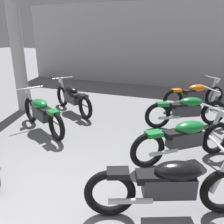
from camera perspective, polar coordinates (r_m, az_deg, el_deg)
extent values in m
cube|color=#BCBAB7|center=(10.64, 12.00, 15.91)|extent=(13.30, 0.24, 3.60)
cylinder|color=#BCBAB7|center=(7.48, -22.14, 12.34)|extent=(0.36, 0.36, 3.20)
torus|color=black|center=(6.54, -19.46, 0.50)|extent=(0.64, 0.42, 0.67)
torus|color=black|center=(5.23, -13.58, -3.47)|extent=(0.64, 0.42, 0.67)
cylinder|color=silver|center=(6.39, -19.50, 2.97)|extent=(0.27, 0.19, 0.66)
cube|color=#38383D|center=(5.84, -16.94, -0.34)|extent=(0.69, 0.53, 0.28)
ellipsoid|color=#197F33|center=(5.87, -17.53, 1.93)|extent=(0.68, 0.57, 0.22)
cube|color=black|center=(5.61, -16.19, 0.44)|extent=(0.47, 0.40, 0.10)
cube|color=#197F33|center=(5.21, -14.32, -0.09)|extent=(0.34, 0.31, 0.08)
cylinder|color=silver|center=(6.26, -19.61, 5.59)|extent=(0.36, 0.61, 0.04)
sphere|color=white|center=(6.47, -20.12, 4.84)|extent=(0.14, 0.14, 0.14)
cylinder|color=silver|center=(5.50, -13.52, -2.57)|extent=(0.52, 0.33, 0.07)
torus|color=black|center=(7.72, -12.19, 3.87)|extent=(0.63, 0.45, 0.67)
torus|color=black|center=(6.42, -6.63, 1.15)|extent=(0.63, 0.45, 0.67)
cylinder|color=silver|center=(7.57, -12.10, 6.01)|extent=(0.27, 0.21, 0.66)
cube|color=#38383D|center=(7.03, -9.71, 3.42)|extent=(0.69, 0.56, 0.28)
ellipsoid|color=black|center=(7.07, -10.17, 5.31)|extent=(0.68, 0.59, 0.22)
cube|color=black|center=(6.81, -8.93, 4.16)|extent=(0.47, 0.42, 0.10)
cube|color=black|center=(6.42, -7.18, 3.92)|extent=(0.34, 0.32, 0.08)
cylinder|color=silver|center=(7.46, -12.07, 8.25)|extent=(0.39, 0.59, 0.04)
sphere|color=white|center=(7.66, -12.64, 7.57)|extent=(0.14, 0.14, 0.14)
cylinder|color=silver|center=(6.70, -6.73, 1.71)|extent=(0.50, 0.35, 0.07)
torus|color=black|center=(3.13, -0.52, -19.44)|extent=(0.66, 0.37, 0.67)
cylinder|color=silver|center=(3.29, 25.73, -12.91)|extent=(0.28, 0.17, 0.66)
cube|color=#38383D|center=(3.17, 13.82, -17.26)|extent=(0.70, 0.48, 0.28)
ellipsoid|color=black|center=(3.08, 15.99, -13.76)|extent=(0.68, 0.53, 0.22)
cube|color=black|center=(3.04, 9.88, -15.44)|extent=(0.46, 0.38, 0.10)
cube|color=black|center=(2.96, 1.47, -14.83)|extent=(0.34, 0.29, 0.08)
cylinder|color=silver|center=(3.12, 25.55, -8.15)|extent=(0.30, 0.64, 0.04)
cylinder|color=silver|center=(3.06, 4.57, -21.11)|extent=(0.53, 0.28, 0.07)
torus|color=black|center=(4.97, 24.33, -5.89)|extent=(0.58, 0.52, 0.67)
torus|color=black|center=(4.14, 8.79, -9.34)|extent=(0.58, 0.52, 0.67)
cylinder|color=silver|center=(4.81, 24.13, -2.69)|extent=(0.25, 0.23, 0.66)
cube|color=#38383D|center=(4.47, 17.44, -6.37)|extent=(0.66, 0.61, 0.28)
ellipsoid|color=#197F33|center=(4.44, 18.75, -3.58)|extent=(0.66, 0.64, 0.22)
cube|color=black|center=(4.29, 15.24, -5.18)|extent=(0.46, 0.44, 0.10)
cube|color=#197F33|center=(4.05, 10.26, -5.34)|extent=(0.34, 0.33, 0.08)
cylinder|color=silver|center=(4.67, 24.09, 0.75)|extent=(0.47, 0.54, 0.04)
sphere|color=white|center=(4.84, 25.64, -0.36)|extent=(0.14, 0.14, 0.14)
cylinder|color=silver|center=(4.17, 12.71, -9.72)|extent=(0.46, 0.41, 0.07)
torus|color=black|center=(6.51, 23.73, -0.13)|extent=(0.63, 0.44, 0.67)
torus|color=black|center=(5.85, 11.24, -0.90)|extent=(0.63, 0.44, 0.67)
cylinder|color=silver|center=(6.38, 23.48, 2.47)|extent=(0.27, 0.20, 0.66)
cube|color=#38383D|center=(6.11, 17.91, 0.39)|extent=(0.69, 0.54, 0.28)
ellipsoid|color=#197F33|center=(6.09, 18.96, 2.40)|extent=(0.68, 0.58, 0.22)
cube|color=black|center=(5.97, 16.16, 1.56)|extent=(0.47, 0.41, 0.10)
cube|color=#197F33|center=(5.79, 12.36, 1.95)|extent=(0.34, 0.32, 0.08)
cylinder|color=silver|center=(6.28, 23.38, 5.16)|extent=(0.38, 0.60, 0.04)
sphere|color=white|center=(6.41, 24.76, 4.13)|extent=(0.14, 0.14, 0.14)
cylinder|color=silver|center=(5.83, 13.97, -1.37)|extent=(0.51, 0.34, 0.07)
torus|color=black|center=(8.21, 23.84, 3.56)|extent=(0.59, 0.50, 0.67)
torus|color=black|center=(7.34, 14.82, 2.89)|extent=(0.59, 0.50, 0.67)
cylinder|color=silver|center=(8.09, 23.69, 5.64)|extent=(0.26, 0.22, 0.66)
cube|color=#38383D|center=(7.73, 19.66, 3.97)|extent=(0.67, 0.60, 0.28)
ellipsoid|color=orange|center=(7.74, 20.44, 5.58)|extent=(0.67, 0.62, 0.22)
cube|color=black|center=(7.57, 18.42, 4.90)|extent=(0.46, 0.44, 0.10)
cube|color=orange|center=(7.32, 15.69, 5.20)|extent=(0.34, 0.33, 0.08)
cylinder|color=silver|center=(8.00, 23.65, 7.79)|extent=(0.45, 0.56, 0.04)
sphere|color=white|center=(8.15, 24.62, 6.97)|extent=(0.14, 0.14, 0.14)
cylinder|color=silver|center=(7.37, 16.99, 2.60)|extent=(0.47, 0.40, 0.07)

